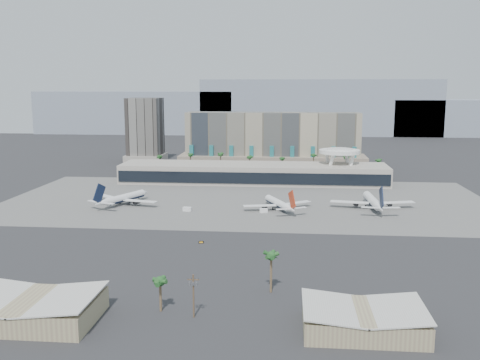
# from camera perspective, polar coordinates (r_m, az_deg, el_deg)

# --- Properties ---
(ground) EXTENTS (900.00, 900.00, 0.00)m
(ground) POSITION_cam_1_polar(r_m,az_deg,el_deg) (237.88, -0.37, -4.92)
(ground) COLOR #232326
(ground) RESTS_ON ground
(apron_pad) EXTENTS (260.00, 130.00, 0.06)m
(apron_pad) POSITION_cam_1_polar(r_m,az_deg,el_deg) (291.17, 0.70, -2.15)
(apron_pad) COLOR #5B5B59
(apron_pad) RESTS_ON ground
(mountain_ridge) EXTENTS (680.00, 60.00, 70.00)m
(mountain_ridge) POSITION_cam_1_polar(r_m,az_deg,el_deg) (699.54, 5.75, 7.32)
(mountain_ridge) COLOR gray
(mountain_ridge) RESTS_ON ground
(hotel) EXTENTS (140.00, 30.00, 42.00)m
(hotel) POSITION_cam_1_polar(r_m,az_deg,el_deg) (405.85, 3.47, 3.66)
(hotel) COLOR tan
(hotel) RESTS_ON ground
(office_tower) EXTENTS (30.00, 30.00, 52.00)m
(office_tower) POSITION_cam_1_polar(r_m,az_deg,el_deg) (446.31, -10.06, 4.88)
(office_tower) COLOR black
(office_tower) RESTS_ON ground
(terminal) EXTENTS (170.00, 32.50, 14.50)m
(terminal) POSITION_cam_1_polar(r_m,az_deg,el_deg) (343.76, 1.43, 0.81)
(terminal) COLOR #B2AB9C
(terminal) RESTS_ON ground
(saucer_structure) EXTENTS (26.00, 26.00, 21.89)m
(saucer_structure) POSITION_cam_1_polar(r_m,az_deg,el_deg) (348.93, 10.57, 2.76)
(saucer_structure) COLOR white
(saucer_structure) RESTS_ON ground
(palm_row) EXTENTS (157.80, 2.80, 13.10)m
(palm_row) POSITION_cam_1_polar(r_m,az_deg,el_deg) (377.54, 2.86, 2.23)
(palm_row) COLOR brown
(palm_row) RESTS_ON ground
(hangar_left) EXTENTS (36.65, 22.60, 7.55)m
(hangar_left) POSITION_cam_1_polar(r_m,az_deg,el_deg) (154.92, -21.64, -12.68)
(hangar_left) COLOR gray
(hangar_left) RESTS_ON ground
(hangar_right) EXTENTS (30.55, 20.60, 6.89)m
(hangar_right) POSITION_cam_1_polar(r_m,az_deg,el_deg) (142.57, 13.00, -14.33)
(hangar_right) COLOR gray
(hangar_right) RESTS_ON ground
(utility_pole) EXTENTS (3.20, 0.85, 12.00)m
(utility_pole) POSITION_cam_1_polar(r_m,az_deg,el_deg) (145.33, -4.99, -11.83)
(utility_pole) COLOR #4C3826
(utility_pole) RESTS_ON ground
(airliner_left) EXTENTS (36.94, 38.01, 14.11)m
(airliner_left) POSITION_cam_1_polar(r_m,az_deg,el_deg) (286.05, -12.33, -1.88)
(airliner_left) COLOR white
(airliner_left) RESTS_ON ground
(airliner_centre) EXTENTS (34.17, 35.17, 13.02)m
(airliner_centre) POSITION_cam_1_polar(r_m,az_deg,el_deg) (268.55, 4.15, -2.50)
(airliner_centre) COLOR white
(airliner_centre) RESTS_ON ground
(airliner_right) EXTENTS (42.78, 44.10, 15.21)m
(airliner_right) POSITION_cam_1_polar(r_m,az_deg,el_deg) (278.35, 14.00, -2.22)
(airliner_right) COLOR white
(airliner_right) RESTS_ON ground
(service_vehicle_a) EXTENTS (4.50, 2.67, 2.08)m
(service_vehicle_a) POSITION_cam_1_polar(r_m,az_deg,el_deg) (266.55, -5.64, -3.11)
(service_vehicle_a) COLOR silver
(service_vehicle_a) RESTS_ON ground
(service_vehicle_b) EXTENTS (4.17, 2.97, 1.94)m
(service_vehicle_b) POSITION_cam_1_polar(r_m,az_deg,el_deg) (262.85, 2.53, -3.28)
(service_vehicle_b) COLOR white
(service_vehicle_b) RESTS_ON ground
(taxiway_sign) EXTENTS (2.04, 0.78, 0.92)m
(taxiway_sign) POSITION_cam_1_polar(r_m,az_deg,el_deg) (212.50, -4.16, -6.64)
(taxiway_sign) COLOR black
(taxiway_sign) RESTS_ON ground
(near_palm_a) EXTENTS (6.00, 6.00, 10.02)m
(near_palm_a) POSITION_cam_1_polar(r_m,az_deg,el_deg) (150.25, -8.50, -11.13)
(near_palm_a) COLOR brown
(near_palm_a) RESTS_ON ground
(near_palm_b) EXTENTS (6.00, 6.00, 12.81)m
(near_palm_b) POSITION_cam_1_polar(r_m,az_deg,el_deg) (160.87, 3.35, -8.56)
(near_palm_b) COLOR brown
(near_palm_b) RESTS_ON ground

